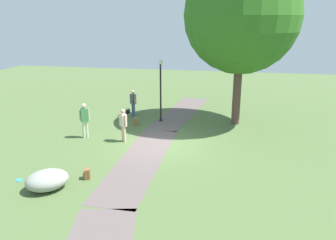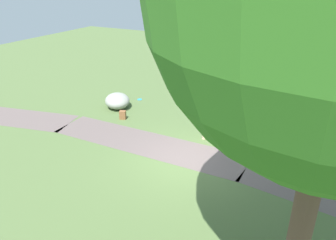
% 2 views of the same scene
% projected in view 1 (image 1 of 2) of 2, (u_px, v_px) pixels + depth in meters
% --- Properties ---
extents(ground_plane, '(48.00, 48.00, 0.00)m').
position_uv_depth(ground_plane, '(162.00, 144.00, 16.11)').
color(ground_plane, '#4F6538').
extents(footpath_segment_near, '(8.17, 2.89, 0.01)m').
position_uv_depth(footpath_segment_near, '(181.00, 112.00, 21.77)').
color(footpath_segment_near, '#625451').
rests_on(footpath_segment_near, ground).
extents(footpath_segment_mid, '(8.01, 1.88, 0.01)m').
position_uv_depth(footpath_segment_mid, '(141.00, 159.00, 14.40)').
color(footpath_segment_mid, '#625451').
rests_on(footpath_segment_mid, ground).
extents(large_shade_tree, '(6.22, 6.22, 9.14)m').
position_uv_depth(large_shade_tree, '(242.00, 16.00, 17.53)').
color(large_shade_tree, brown).
rests_on(large_shade_tree, ground).
extents(lamp_post, '(0.28, 0.28, 3.65)m').
position_uv_depth(lamp_post, '(161.00, 84.00, 19.15)').
color(lamp_post, black).
rests_on(lamp_post, ground).
extents(lawn_boulder, '(1.89, 1.92, 0.71)m').
position_uv_depth(lawn_boulder, '(47.00, 180.00, 11.79)').
color(lawn_boulder, gray).
rests_on(lawn_boulder, ground).
extents(woman_with_handbag, '(0.42, 0.43, 1.67)m').
position_uv_depth(woman_with_handbag, '(133.00, 101.00, 20.44)').
color(woman_with_handbag, '#395573').
rests_on(woman_with_handbag, ground).
extents(man_near_boulder, '(0.42, 0.43, 1.67)m').
position_uv_depth(man_near_boulder, '(123.00, 123.00, 16.20)').
color(man_near_boulder, beige).
rests_on(man_near_boulder, ground).
extents(passerby_on_path, '(0.40, 0.44, 1.82)m').
position_uv_depth(passerby_on_path, '(84.00, 118.00, 16.70)').
color(passerby_on_path, beige).
rests_on(passerby_on_path, ground).
extents(handbag_on_grass, '(0.35, 0.35, 0.31)m').
position_uv_depth(handbag_on_grass, '(128.00, 111.00, 21.37)').
color(handbag_on_grass, black).
rests_on(handbag_on_grass, ground).
extents(backpack_by_boulder, '(0.33, 0.32, 0.40)m').
position_uv_depth(backpack_by_boulder, '(87.00, 174.00, 12.61)').
color(backpack_by_boulder, brown).
rests_on(backpack_by_boulder, ground).
extents(spare_backpack_on_lawn, '(0.35, 0.35, 0.40)m').
position_uv_depth(spare_backpack_on_lawn, '(136.00, 121.00, 19.08)').
color(spare_backpack_on_lawn, olive).
rests_on(spare_backpack_on_lawn, ground).
extents(frisbee_on_grass, '(0.24, 0.24, 0.02)m').
position_uv_depth(frisbee_on_grass, '(19.00, 180.00, 12.52)').
color(frisbee_on_grass, '#299CD6').
rests_on(frisbee_on_grass, ground).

